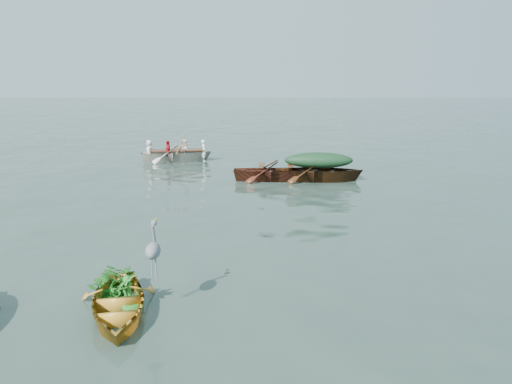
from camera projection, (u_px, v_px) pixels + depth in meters
ground at (260, 234)px, 11.10m from camera, size 140.00×140.00×0.00m
yellow_dinghy at (118, 315)px, 7.34m from camera, size 1.74×2.88×0.69m
green_tarp_boat at (318, 181)px, 16.71m from camera, size 4.20×1.50×0.95m
open_wooden_boat at (276, 180)px, 16.77m from camera, size 4.02×1.43×0.90m
rowed_boat at (177, 161)px, 20.48m from camera, size 4.14×1.81×0.94m
green_tarp_cover at (319, 159)px, 16.55m from camera, size 2.31×0.82×0.52m
thwart_benches at (276, 167)px, 16.66m from camera, size 2.02×0.84×0.04m
heron at (153, 259)px, 7.33m from camera, size 0.36×0.45×0.92m
dinghy_weeds at (118, 261)px, 7.72m from camera, size 0.89×1.04×0.60m
rowers at (177, 141)px, 20.28m from camera, size 2.93×1.51×0.76m
oars at (177, 149)px, 20.36m from camera, size 1.00×2.66×0.06m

